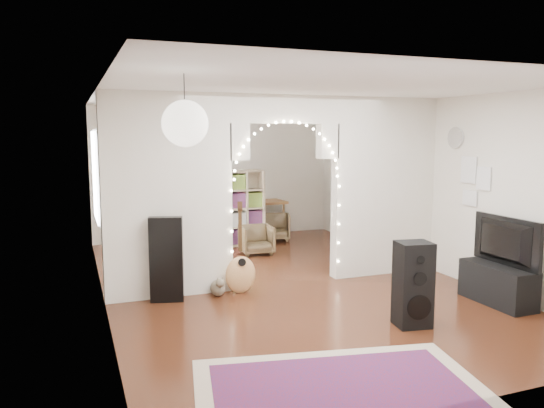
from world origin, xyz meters
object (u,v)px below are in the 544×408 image
object	(u,v)px
acoustic_guitar	(240,260)
dining_chair_right	(276,227)
floor_speaker	(413,284)
dining_table	(255,204)
dining_chair_left	(256,240)
media_console	(497,284)
bookcase	(228,209)

from	to	relation	value
acoustic_guitar	dining_chair_right	distance (m)	3.69
floor_speaker	dining_table	bearing A→B (deg)	99.11
dining_chair_left	dining_chair_right	distance (m)	1.33
media_console	dining_chair_right	bearing A→B (deg)	103.46
floor_speaker	dining_chair_right	distance (m)	5.12
acoustic_guitar	dining_chair_left	world-z (taller)	acoustic_guitar
floor_speaker	dining_chair_right	world-z (taller)	floor_speaker
media_console	bookcase	size ratio (longest dim) A/B	0.69
media_console	dining_chair_left	bearing A→B (deg)	117.34
acoustic_guitar	media_console	size ratio (longest dim) A/B	1.07
dining_table	dining_chair_left	bearing A→B (deg)	-112.30
dining_table	dining_chair_right	xyz separation A→B (m)	(0.27, -0.52, -0.41)
dining_table	acoustic_guitar	bearing A→B (deg)	-116.08
floor_speaker	dining_chair_left	size ratio (longest dim) A/B	1.68
media_console	dining_chair_left	distance (m)	4.24
acoustic_guitar	media_console	bearing A→B (deg)	-7.43
floor_speaker	bookcase	xyz separation A→B (m)	(-0.75, 4.88, 0.25)
floor_speaker	media_console	bearing A→B (deg)	20.26
acoustic_guitar	media_console	xyz separation A→B (m)	(2.94, -1.59, -0.22)
bookcase	dining_table	size ratio (longest dim) A/B	1.16
acoustic_guitar	floor_speaker	world-z (taller)	acoustic_guitar
media_console	dining_table	distance (m)	5.55
floor_speaker	dining_chair_right	size ratio (longest dim) A/B	1.63
bookcase	dining_chair_left	size ratio (longest dim) A/B	2.54
dining_table	dining_chair_left	xyz separation A→B (m)	(-0.52, -1.58, -0.42)
dining_table	dining_chair_right	size ratio (longest dim) A/B	2.12
floor_speaker	dining_table	distance (m)	5.63
acoustic_guitar	floor_speaker	distance (m)	2.36
acoustic_guitar	bookcase	xyz separation A→B (m)	(0.69, 3.01, 0.26)
floor_speaker	dining_chair_left	bearing A→B (deg)	106.16
dining_table	media_console	bearing A→B (deg)	-79.21
media_console	dining_table	world-z (taller)	dining_table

